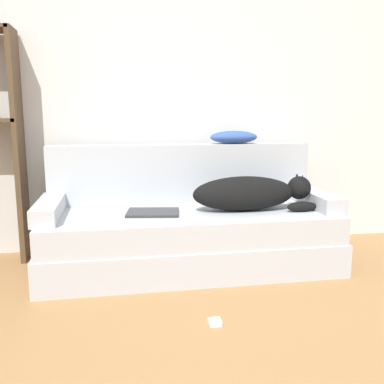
{
  "coord_description": "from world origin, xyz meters",
  "views": [
    {
      "loc": [
        -0.44,
        -1.16,
        1.05
      ],
      "look_at": [
        0.06,
        1.56,
        0.55
      ],
      "focal_mm": 40.0,
      "sensor_mm": 36.0,
      "label": 1
    }
  ],
  "objects_px": {
    "throw_pillow": "(234,137)",
    "power_adapter": "(215,322)",
    "laptop": "(153,212)",
    "couch": "(190,240)",
    "dog": "(251,193)"
  },
  "relations": [
    {
      "from": "laptop",
      "to": "throw_pillow",
      "type": "xyz_separation_m",
      "value": [
        0.66,
        0.38,
        0.47
      ]
    },
    {
      "from": "laptop",
      "to": "throw_pillow",
      "type": "bearing_deg",
      "value": 38.84
    },
    {
      "from": "throw_pillow",
      "to": "couch",
      "type": "bearing_deg",
      "value": -139.87
    },
    {
      "from": "dog",
      "to": "couch",
      "type": "bearing_deg",
      "value": 173.07
    },
    {
      "from": "throw_pillow",
      "to": "power_adapter",
      "type": "relative_size",
      "value": 5.83
    },
    {
      "from": "throw_pillow",
      "to": "power_adapter",
      "type": "height_order",
      "value": "throw_pillow"
    },
    {
      "from": "couch",
      "to": "laptop",
      "type": "height_order",
      "value": "laptop"
    },
    {
      "from": "dog",
      "to": "laptop",
      "type": "bearing_deg",
      "value": 178.97
    },
    {
      "from": "couch",
      "to": "laptop",
      "type": "bearing_deg",
      "value": -171.35
    },
    {
      "from": "laptop",
      "to": "throw_pillow",
      "type": "relative_size",
      "value": 1.03
    },
    {
      "from": "couch",
      "to": "dog",
      "type": "relative_size",
      "value": 2.37
    },
    {
      "from": "couch",
      "to": "throw_pillow",
      "type": "distance_m",
      "value": 0.87
    },
    {
      "from": "dog",
      "to": "laptop",
      "type": "height_order",
      "value": "dog"
    },
    {
      "from": "throw_pillow",
      "to": "power_adapter",
      "type": "distance_m",
      "value": 1.54
    },
    {
      "from": "power_adapter",
      "to": "throw_pillow",
      "type": "bearing_deg",
      "value": 70.57
    }
  ]
}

